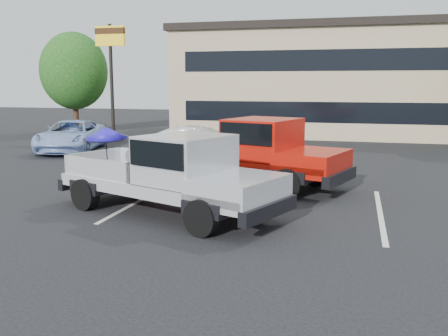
{
  "coord_description": "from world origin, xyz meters",
  "views": [
    {
      "loc": [
        2.36,
        -9.88,
        3.02
      ],
      "look_at": [
        -0.22,
        -0.13,
        1.3
      ],
      "focal_mm": 40.0,
      "sensor_mm": 36.0,
      "label": 1
    }
  ],
  "objects_px": {
    "tree_left": "(74,71)",
    "silver_pickup": "(177,171)",
    "motel_sign": "(111,51)",
    "tree_back": "(419,61)",
    "red_pickup": "(257,150)",
    "silver_sedan": "(201,149)",
    "blue_suv": "(72,136)"
  },
  "relations": [
    {
      "from": "tree_left",
      "to": "silver_pickup",
      "type": "xyz_separation_m",
      "value": [
        12.47,
        -16.35,
        -2.68
      ]
    },
    {
      "from": "motel_sign",
      "to": "tree_back",
      "type": "distance_m",
      "value": 18.87
    },
    {
      "from": "tree_back",
      "to": "red_pickup",
      "type": "xyz_separation_m",
      "value": [
        -6.41,
        -19.62,
        -3.32
      ]
    },
    {
      "from": "silver_sedan",
      "to": "tree_left",
      "type": "bearing_deg",
      "value": 37.12
    },
    {
      "from": "tree_back",
      "to": "red_pickup",
      "type": "bearing_deg",
      "value": -108.08
    },
    {
      "from": "red_pickup",
      "to": "silver_sedan",
      "type": "bearing_deg",
      "value": 156.08
    },
    {
      "from": "tree_left",
      "to": "blue_suv",
      "type": "height_order",
      "value": "tree_left"
    },
    {
      "from": "red_pickup",
      "to": "blue_suv",
      "type": "xyz_separation_m",
      "value": [
        -9.58,
        5.57,
        -0.41
      ]
    },
    {
      "from": "motel_sign",
      "to": "silver_sedan",
      "type": "bearing_deg",
      "value": -46.15
    },
    {
      "from": "tree_left",
      "to": "tree_back",
      "type": "height_order",
      "value": "tree_back"
    },
    {
      "from": "silver_sedan",
      "to": "motel_sign",
      "type": "bearing_deg",
      "value": 34.12
    },
    {
      "from": "silver_pickup",
      "to": "silver_sedan",
      "type": "distance_m",
      "value": 5.99
    },
    {
      "from": "motel_sign",
      "to": "red_pickup",
      "type": "height_order",
      "value": "motel_sign"
    },
    {
      "from": "silver_pickup",
      "to": "motel_sign",
      "type": "bearing_deg",
      "value": 143.79
    },
    {
      "from": "motel_sign",
      "to": "red_pickup",
      "type": "distance_m",
      "value": 14.05
    },
    {
      "from": "tree_left",
      "to": "silver_sedan",
      "type": "xyz_separation_m",
      "value": [
        11.21,
        -10.5,
        -2.97
      ]
    },
    {
      "from": "blue_suv",
      "to": "red_pickup",
      "type": "bearing_deg",
      "value": -44.58
    },
    {
      "from": "motel_sign",
      "to": "tree_back",
      "type": "height_order",
      "value": "tree_back"
    },
    {
      "from": "red_pickup",
      "to": "tree_left",
      "type": "bearing_deg",
      "value": 154.86
    },
    {
      "from": "motel_sign",
      "to": "red_pickup",
      "type": "xyz_separation_m",
      "value": [
        9.59,
        -9.62,
        -3.55
      ]
    },
    {
      "from": "silver_sedan",
      "to": "blue_suv",
      "type": "relative_size",
      "value": 0.93
    },
    {
      "from": "red_pickup",
      "to": "tree_back",
      "type": "bearing_deg",
      "value": 89.66
    },
    {
      "from": "tree_back",
      "to": "blue_suv",
      "type": "bearing_deg",
      "value": -138.67
    },
    {
      "from": "blue_suv",
      "to": "silver_sedan",
      "type": "bearing_deg",
      "value": -39.99
    },
    {
      "from": "motel_sign",
      "to": "tree_back",
      "type": "xyz_separation_m",
      "value": [
        16.0,
        10.0,
        -0.24
      ]
    },
    {
      "from": "red_pickup",
      "to": "blue_suv",
      "type": "bearing_deg",
      "value": 167.57
    },
    {
      "from": "silver_pickup",
      "to": "blue_suv",
      "type": "xyz_separation_m",
      "value": [
        -8.45,
        9.29,
        -0.37
      ]
    },
    {
      "from": "silver_sedan",
      "to": "tree_back",
      "type": "bearing_deg",
      "value": -36.42
    },
    {
      "from": "tree_left",
      "to": "silver_pickup",
      "type": "height_order",
      "value": "tree_left"
    },
    {
      "from": "blue_suv",
      "to": "tree_back",
      "type": "bearing_deg",
      "value": 26.92
    },
    {
      "from": "blue_suv",
      "to": "motel_sign",
      "type": "bearing_deg",
      "value": 75.8
    },
    {
      "from": "motel_sign",
      "to": "silver_sedan",
      "type": "height_order",
      "value": "motel_sign"
    }
  ]
}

